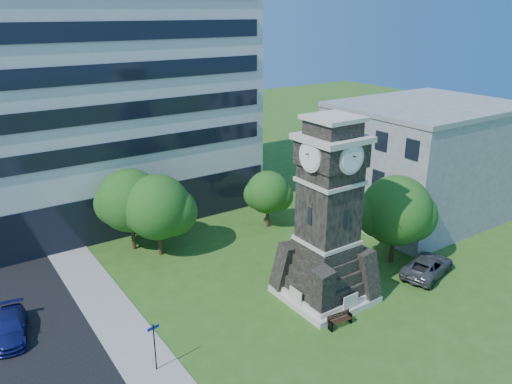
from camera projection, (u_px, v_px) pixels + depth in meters
ground at (309, 326)px, 30.34m from camera, size 160.00×160.00×0.00m
sidewalk at (129, 338)px, 29.18m from camera, size 3.00×70.00×0.06m
clock_tower at (328, 224)px, 31.65m from camera, size 5.40×5.40×12.22m
office_tall at (97, 56)px, 43.80m from camera, size 26.20×15.11×28.60m
office_low at (423, 160)px, 45.30m from camera, size 15.20×12.20×10.40m
car_street_north at (10, 328)px, 29.09m from camera, size 2.65×4.66×1.27m
car_east_lot at (428, 266)px, 35.96m from camera, size 5.50×3.58×1.41m
park_bench at (340, 319)px, 30.18m from camera, size 1.68×0.45×0.87m
street_sign at (154, 342)px, 26.00m from camera, size 0.68×0.07×2.84m
tree_nw at (131, 202)px, 38.81m from camera, size 5.47×4.98×6.65m
tree_nc at (158, 209)px, 37.95m from camera, size 5.54×5.04×6.51m
tree_ne at (268, 194)px, 43.22m from camera, size 4.13×3.75×5.10m
tree_east at (397, 212)px, 36.67m from camera, size 5.74×5.22×6.85m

